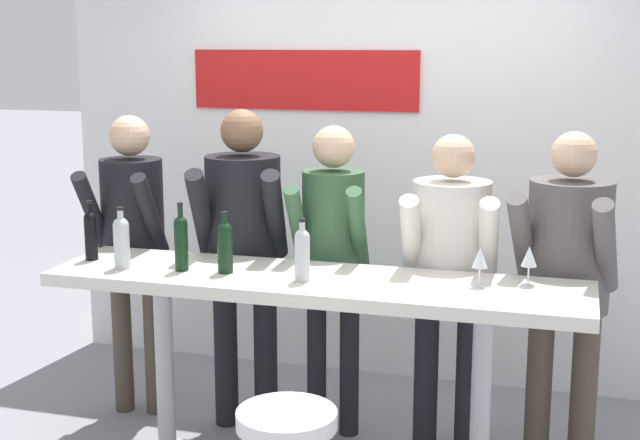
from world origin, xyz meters
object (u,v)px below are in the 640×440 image
at_px(person_center_right, 568,265).
at_px(wine_bottle_0, 225,245).
at_px(wine_bottle_1, 91,233).
at_px(wine_glass_1, 529,258).
at_px(person_left, 243,236).
at_px(wine_glass_0, 480,259).
at_px(person_far_left, 133,232).
at_px(person_center, 450,262).
at_px(person_center_left, 333,246).
at_px(wine_bottle_3, 302,252).
at_px(tasting_table, 315,309).
at_px(wine_bottle_4, 181,240).
at_px(wine_bottle_2, 121,240).

bearing_deg(person_center_right, wine_bottle_0, -150.40).
bearing_deg(wine_bottle_1, wine_glass_1, 3.38).
xyz_separation_m(wine_bottle_1, wine_glass_1, (2.10, 0.12, -0.01)).
height_order(person_left, wine_glass_0, person_left).
distance_m(person_far_left, wine_glass_1, 2.16).
relative_size(person_center, wine_glass_1, 9.19).
relative_size(person_center_left, wine_bottle_1, 5.54).
bearing_deg(wine_bottle_3, wine_glass_0, 9.16).
height_order(wine_bottle_3, wine_glass_1, wine_bottle_3).
bearing_deg(wine_bottle_3, tasting_table, 65.14).
height_order(person_left, person_center_left, person_left).
bearing_deg(person_center_right, wine_glass_1, -103.45).
relative_size(person_left, wine_bottle_0, 5.93).
bearing_deg(person_center, tasting_table, -144.35).
distance_m(wine_bottle_0, wine_glass_1, 1.38).
xyz_separation_m(person_center_right, wine_bottle_3, (-1.15, -0.59, 0.12)).
relative_size(person_center_right, wine_glass_0, 9.34).
relative_size(wine_bottle_0, wine_bottle_3, 1.01).
bearing_deg(wine_bottle_3, wine_bottle_0, 174.36).
relative_size(tasting_table, wine_bottle_4, 7.67).
xyz_separation_m(wine_bottle_1, wine_bottle_4, (0.52, -0.07, 0.01)).
xyz_separation_m(person_left, wine_glass_0, (1.28, -0.44, 0.07)).
bearing_deg(wine_bottle_4, person_center_left, 45.00).
bearing_deg(wine_bottle_3, person_center, 43.42).
bearing_deg(person_center, person_left, 174.13).
xyz_separation_m(person_center, wine_bottle_4, (-1.19, -0.54, 0.15)).
height_order(wine_bottle_1, wine_glass_0, wine_bottle_1).
bearing_deg(person_center, wine_bottle_2, -163.96).
xyz_separation_m(wine_bottle_1, wine_glass_0, (1.90, 0.04, -0.01)).
xyz_separation_m(person_center_right, wine_glass_1, (-0.16, -0.38, 0.11)).
bearing_deg(tasting_table, wine_bottle_4, -174.89).
bearing_deg(wine_bottle_4, wine_glass_1, 6.91).
xyz_separation_m(wine_bottle_0, wine_bottle_2, (-0.50, -0.06, 0.00)).
bearing_deg(person_far_left, wine_bottle_4, -51.45).
bearing_deg(wine_bottle_3, person_far_left, 153.80).
height_order(tasting_table, wine_bottle_4, wine_bottle_4).
height_order(person_center, wine_bottle_0, person_center).
relative_size(person_center_right, wine_bottle_2, 5.58).
xyz_separation_m(wine_bottle_3, wine_glass_1, (0.98, 0.21, -0.01)).
xyz_separation_m(person_far_left, wine_glass_1, (2.13, -0.35, 0.08)).
relative_size(tasting_table, person_center, 1.53).
bearing_deg(wine_bottle_1, person_center, 15.38).
relative_size(person_far_left, person_center_left, 1.02).
relative_size(person_center_left, wine_bottle_0, 5.67).
height_order(wine_bottle_1, wine_bottle_4, wine_bottle_4).
bearing_deg(wine_bottle_3, wine_bottle_2, -178.54).
xyz_separation_m(person_far_left, person_center_left, (1.13, 0.03, -0.01)).
relative_size(wine_bottle_2, wine_bottle_4, 0.91).
height_order(person_center_left, wine_bottle_0, person_center_left).
bearing_deg(wine_bottle_4, wine_glass_0, 4.41).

